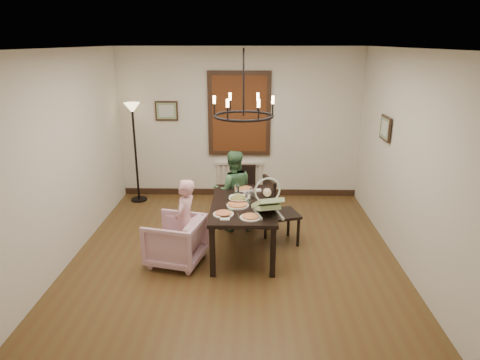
{
  "coord_description": "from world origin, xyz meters",
  "views": [
    {
      "loc": [
        0.22,
        -5.41,
        2.88
      ],
      "look_at": [
        0.07,
        0.21,
        1.05
      ],
      "focal_mm": 32.0,
      "sensor_mm": 36.0,
      "label": 1
    }
  ],
  "objects_px": {
    "chair_far": "(243,194)",
    "floor_lamp": "(136,154)",
    "elderly_woman": "(186,229)",
    "baby_bouncer": "(267,202)",
    "seated_man": "(233,197)",
    "chair_right": "(282,210)",
    "armchair": "(176,241)",
    "dining_table": "(243,208)",
    "drinking_glass": "(248,198)"
  },
  "relations": [
    {
      "from": "chair_far",
      "to": "armchair",
      "type": "distance_m",
      "value": 1.71
    },
    {
      "from": "elderly_woman",
      "to": "baby_bouncer",
      "type": "bearing_deg",
      "value": 104.07
    },
    {
      "from": "floor_lamp",
      "to": "armchair",
      "type": "bearing_deg",
      "value": -64.84
    },
    {
      "from": "chair_far",
      "to": "floor_lamp",
      "type": "xyz_separation_m",
      "value": [
        -2.0,
        0.92,
        0.44
      ]
    },
    {
      "from": "armchair",
      "to": "floor_lamp",
      "type": "height_order",
      "value": "floor_lamp"
    },
    {
      "from": "elderly_woman",
      "to": "floor_lamp",
      "type": "distance_m",
      "value": 2.7
    },
    {
      "from": "chair_far",
      "to": "armchair",
      "type": "xyz_separation_m",
      "value": [
        -0.89,
        -1.45,
        -0.14
      ]
    },
    {
      "from": "chair_far",
      "to": "floor_lamp",
      "type": "bearing_deg",
      "value": 153.53
    },
    {
      "from": "armchair",
      "to": "floor_lamp",
      "type": "distance_m",
      "value": 2.68
    },
    {
      "from": "baby_bouncer",
      "to": "chair_far",
      "type": "bearing_deg",
      "value": 88.48
    },
    {
      "from": "elderly_woman",
      "to": "drinking_glass",
      "type": "height_order",
      "value": "elderly_woman"
    },
    {
      "from": "armchair",
      "to": "chair_far",
      "type": "bearing_deg",
      "value": 162.28
    },
    {
      "from": "seated_man",
      "to": "elderly_woman",
      "type": "bearing_deg",
      "value": 53.11
    },
    {
      "from": "elderly_woman",
      "to": "chair_far",
      "type": "bearing_deg",
      "value": 167.92
    },
    {
      "from": "dining_table",
      "to": "floor_lamp",
      "type": "xyz_separation_m",
      "value": [
        -2.02,
        1.99,
        0.25
      ]
    },
    {
      "from": "seated_man",
      "to": "floor_lamp",
      "type": "distance_m",
      "value": 2.26
    },
    {
      "from": "chair_far",
      "to": "elderly_woman",
      "type": "bearing_deg",
      "value": -119.35
    },
    {
      "from": "seated_man",
      "to": "chair_right",
      "type": "bearing_deg",
      "value": 138.54
    },
    {
      "from": "floor_lamp",
      "to": "chair_right",
      "type": "bearing_deg",
      "value": -33.7
    },
    {
      "from": "dining_table",
      "to": "chair_right",
      "type": "distance_m",
      "value": 0.64
    },
    {
      "from": "seated_man",
      "to": "drinking_glass",
      "type": "xyz_separation_m",
      "value": [
        0.24,
        -0.78,
        0.28
      ]
    },
    {
      "from": "dining_table",
      "to": "chair_far",
      "type": "relative_size",
      "value": 1.7
    },
    {
      "from": "elderly_woman",
      "to": "floor_lamp",
      "type": "relative_size",
      "value": 0.54
    },
    {
      "from": "chair_far",
      "to": "seated_man",
      "type": "bearing_deg",
      "value": -117.27
    },
    {
      "from": "chair_right",
      "to": "drinking_glass",
      "type": "height_order",
      "value": "chair_right"
    },
    {
      "from": "chair_right",
      "to": "elderly_woman",
      "type": "relative_size",
      "value": 1.06
    },
    {
      "from": "armchair",
      "to": "seated_man",
      "type": "distance_m",
      "value": 1.35
    },
    {
      "from": "elderly_woman",
      "to": "baby_bouncer",
      "type": "relative_size",
      "value": 1.94
    },
    {
      "from": "chair_far",
      "to": "elderly_woman",
      "type": "xyz_separation_m",
      "value": [
        -0.75,
        -1.44,
        0.03
      ]
    },
    {
      "from": "chair_far",
      "to": "drinking_glass",
      "type": "bearing_deg",
      "value": -87.8
    },
    {
      "from": "chair_far",
      "to": "armchair",
      "type": "height_order",
      "value": "chair_far"
    },
    {
      "from": "armchair",
      "to": "elderly_woman",
      "type": "distance_m",
      "value": 0.22
    },
    {
      "from": "chair_far",
      "to": "chair_right",
      "type": "bearing_deg",
      "value": -56.04
    },
    {
      "from": "dining_table",
      "to": "elderly_woman",
      "type": "xyz_separation_m",
      "value": [
        -0.76,
        -0.37,
        -0.16
      ]
    },
    {
      "from": "seated_man",
      "to": "drinking_glass",
      "type": "distance_m",
      "value": 0.86
    },
    {
      "from": "armchair",
      "to": "elderly_woman",
      "type": "height_order",
      "value": "elderly_woman"
    },
    {
      "from": "dining_table",
      "to": "floor_lamp",
      "type": "distance_m",
      "value": 2.84
    },
    {
      "from": "dining_table",
      "to": "armchair",
      "type": "distance_m",
      "value": 1.04
    },
    {
      "from": "chair_far",
      "to": "chair_right",
      "type": "relative_size",
      "value": 0.9
    },
    {
      "from": "baby_bouncer",
      "to": "drinking_glass",
      "type": "bearing_deg",
      "value": 111.52
    },
    {
      "from": "chair_right",
      "to": "baby_bouncer",
      "type": "xyz_separation_m",
      "value": [
        -0.25,
        -0.66,
        0.38
      ]
    },
    {
      "from": "drinking_glass",
      "to": "seated_man",
      "type": "bearing_deg",
      "value": 106.89
    },
    {
      "from": "drinking_glass",
      "to": "floor_lamp",
      "type": "bearing_deg",
      "value": 135.74
    },
    {
      "from": "chair_far",
      "to": "drinking_glass",
      "type": "height_order",
      "value": "chair_far"
    },
    {
      "from": "chair_far",
      "to": "baby_bouncer",
      "type": "distance_m",
      "value": 1.57
    },
    {
      "from": "dining_table",
      "to": "armchair",
      "type": "relative_size",
      "value": 2.21
    },
    {
      "from": "chair_far",
      "to": "baby_bouncer",
      "type": "xyz_separation_m",
      "value": [
        0.34,
        -1.46,
        0.44
      ]
    },
    {
      "from": "chair_far",
      "to": "floor_lamp",
      "type": "height_order",
      "value": "floor_lamp"
    },
    {
      "from": "elderly_woman",
      "to": "armchair",
      "type": "bearing_deg",
      "value": -69.64
    },
    {
      "from": "seated_man",
      "to": "chair_far",
      "type": "bearing_deg",
      "value": -124.21
    }
  ]
}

